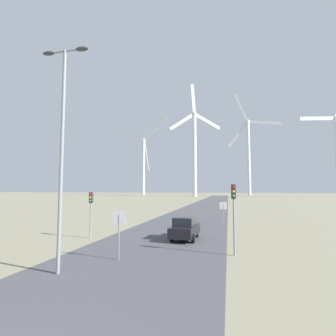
# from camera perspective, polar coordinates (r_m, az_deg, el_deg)

# --- Properties ---
(road_surface) EXTENTS (10.00, 240.00, 0.01)m
(road_surface) POSITION_cam_1_polar(r_m,az_deg,el_deg) (52.01, 7.32, -9.09)
(road_surface) COLOR #47474C
(road_surface) RESTS_ON ground
(streetlamp) EXTENTS (2.63, 0.32, 11.31)m
(streetlamp) POSITION_cam_1_polar(r_m,az_deg,el_deg) (14.35, -22.00, 7.10)
(streetlamp) COLOR gray
(streetlamp) RESTS_ON ground
(stop_sign_near) EXTENTS (0.81, 0.07, 2.81)m
(stop_sign_near) POSITION_cam_1_polar(r_m,az_deg,el_deg) (15.89, -10.60, -12.19)
(stop_sign_near) COLOR gray
(stop_sign_near) RESTS_ON ground
(stop_sign_far) EXTENTS (0.81, 0.07, 2.60)m
(stop_sign_far) POSITION_cam_1_polar(r_m,az_deg,el_deg) (30.91, 11.95, -8.73)
(stop_sign_far) COLOR gray
(stop_sign_far) RESTS_ON ground
(traffic_light_post_near_left) EXTENTS (0.28, 0.34, 3.83)m
(traffic_light_post_near_left) POSITION_cam_1_polar(r_m,az_deg,el_deg) (23.18, -16.44, -7.58)
(traffic_light_post_near_left) COLOR gray
(traffic_light_post_near_left) RESTS_ON ground
(traffic_light_post_near_right) EXTENTS (0.28, 0.33, 4.38)m
(traffic_light_post_near_right) POSITION_cam_1_polar(r_m,az_deg,el_deg) (16.98, 14.10, -7.47)
(traffic_light_post_near_right) COLOR gray
(traffic_light_post_near_right) RESTS_ON ground
(car_approaching) EXTENTS (2.05, 4.20, 1.83)m
(car_approaching) POSITION_cam_1_polar(r_m,az_deg,el_deg) (21.91, 3.70, -12.93)
(car_approaching) COLOR black
(car_approaching) RESTS_ON ground
(wind_turbine_far_left) EXTENTS (41.07, 7.10, 56.93)m
(wind_turbine_far_left) POSITION_cam_1_polar(r_m,az_deg,el_deg) (198.65, -5.33, 1.86)
(wind_turbine_far_left) COLOR silver
(wind_turbine_far_left) RESTS_ON ground
(wind_turbine_left) EXTENTS (27.97, 14.73, 65.11)m
(wind_turbine_left) POSITION_cam_1_polar(r_m,az_deg,el_deg) (151.13, 5.81, 4.83)
(wind_turbine_left) COLOR silver
(wind_turbine_left) RESTS_ON ground
(wind_turbine_center) EXTENTS (36.34, 3.32, 72.59)m
(wind_turbine_center) POSITION_cam_1_polar(r_m,az_deg,el_deg) (191.97, 17.12, 3.89)
(wind_turbine_center) COLOR silver
(wind_turbine_center) RESTS_ON ground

